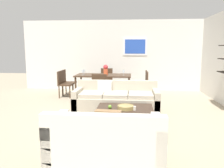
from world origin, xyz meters
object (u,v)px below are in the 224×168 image
Objects in this scene: dining_chair_right_near at (143,83)px; sofa_beige at (116,101)px; dining_table at (103,77)px; dining_chair_foot at (100,86)px; dining_chair_left_far at (67,81)px; wine_glass_head at (105,70)px; dining_chair_left_near at (63,82)px; wine_glass_left_near at (83,72)px; decorative_bowl at (126,107)px; candle_jar at (135,108)px; loveseat_white at (106,140)px; apple_on_coffee_table at (110,107)px; wine_glass_right_near at (124,71)px; centerpiece_vase at (106,70)px; coffee_table at (125,118)px; dining_chair_head at (106,79)px; wine_glass_left_far at (84,71)px; dining_chair_right_far at (143,82)px.

sofa_beige is at bearing -115.17° from dining_chair_right_near.
dining_chair_foot is (0.00, -0.87, -0.18)m from dining_table.
sofa_beige is 2.41× the size of dining_chair_left_far.
wine_glass_head is at bearing 155.38° from dining_chair_right_near.
dining_chair_left_near is (-2.65, 0.00, 0.00)m from dining_chair_right_near.
dining_chair_left_far is 5.49× the size of wine_glass_left_near.
candle_jar is at bearing -21.24° from decorative_bowl.
loveseat_white is 1.88× the size of dining_chair_foot.
apple_on_coffee_table is 3.28m from dining_chair_left_near.
wine_glass_left_near reaches higher than sofa_beige.
centerpiece_vase is (-0.60, 0.09, 0.05)m from wine_glass_right_near.
apple_on_coffee_table is at bearing 174.92° from coffee_table.
dining_chair_right_near reaches higher than candle_jar.
dining_chair_foot is at bearing -90.00° from dining_chair_head.
decorative_bowl is 0.39× the size of dining_chair_left_far.
wine_glass_left_far is 0.47× the size of centerpiece_vase.
dining_table is 0.44m from wine_glass_head.
wine_glass_head is at bearing 104.10° from sofa_beige.
dining_chair_head is at bearing 104.72° from candle_jar.
dining_chair_left_far is at bearing 171.12° from dining_table.
dining_chair_left_far and dining_chair_foot have the same top height.
sofa_beige is 2.77m from dining_chair_head.
wine_glass_right_near is (0.68, -0.11, 0.20)m from dining_table.
wine_glass_head reaches higher than wine_glass_left_near.
candle_jar is 2.37m from dining_chair_foot.
loveseat_white is 1.43m from decorative_bowl.
centerpiece_vase is (-0.43, 2.90, 0.51)m from apple_on_coffee_table.
sofa_beige is 1.82m from wine_glass_right_near.
wine_glass_right_near is at bearing 93.07° from decorative_bowl.
dining_chair_head is at bearing 95.00° from centerpiece_vase.
wine_glass_left_far is at bearing 170.51° from dining_table.
dining_chair_right_near is 1.00× the size of dining_chair_head.
dining_table is 10.07× the size of wine_glass_right_near.
sofa_beige is 1.98m from centerpiece_vase.
dining_chair_left_far is 5.27× the size of wine_glass_head.
coffee_table is at bearing -5.08° from apple_on_coffee_table.
loveseat_white is 4.81m from wine_glass_head.
wine_glass_right_near reaches higher than dining_chair_right_far.
wine_glass_head is (1.33, 0.61, 0.36)m from dining_chair_left_near.
wine_glass_head is at bearing 8.29° from dining_chair_left_far.
sofa_beige is 1.96m from dining_table.
coffee_table is 1.34× the size of dining_chair_foot.
dining_chair_foot is at bearing -90.00° from wine_glass_head.
dining_chair_left_near reaches higher than candle_jar.
wine_glass_left_near is at bearing -173.23° from centerpiece_vase.
dining_chair_foot is at bearing -141.00° from dining_chair_right_far.
coffee_table is at bearing -75.89° from centerpiece_vase.
apple_on_coffee_table reaches higher than coffee_table.
dining_chair_left_far is 1.48m from dining_chair_head.
dining_chair_foot is at bearing -39.00° from dining_chair_left_far.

